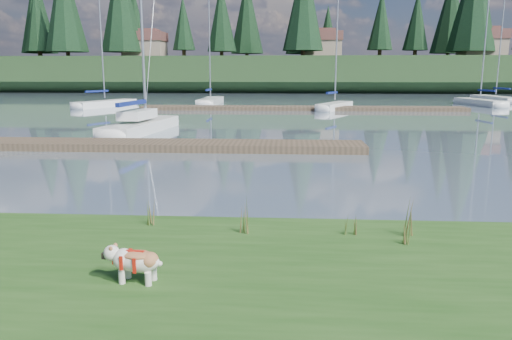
{
  "coord_description": "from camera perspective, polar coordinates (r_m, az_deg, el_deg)",
  "views": [
    {
      "loc": [
        0.99,
        -10.57,
        3.07
      ],
      "look_at": [
        0.34,
        -0.5,
        1.07
      ],
      "focal_mm": 35.0,
      "sensor_mm": 36.0,
      "label": 1
    }
  ],
  "objects": [
    {
      "name": "mud_lip",
      "position": [
        9.51,
        -2.47,
        -7.19
      ],
      "size": [
        60.0,
        0.5,
        0.14
      ],
      "primitive_type": "cube",
      "color": "#33281C",
      "rests_on": "ground"
    },
    {
      "name": "ground",
      "position": [
        40.7,
        2.35,
        6.87
      ],
      "size": [
        200.0,
        200.0,
        0.0
      ],
      "primitive_type": "plane",
      "color": "slate",
      "rests_on": "ground"
    },
    {
      "name": "sailboat_main",
      "position": [
        26.82,
        -12.51,
        5.28
      ],
      "size": [
        2.43,
        8.16,
        11.65
      ],
      "rotation": [
        0.0,
        0.0,
        1.46
      ],
      "color": "white",
      "rests_on": "ground"
    },
    {
      "name": "house_2",
      "position": [
        84.8,
        24.41,
        13.1
      ],
      "size": [
        6.3,
        5.3,
        4.65
      ],
      "color": "gray",
      "rests_on": "ridge"
    },
    {
      "name": "house_0",
      "position": [
        83.89,
        -12.54,
        13.84
      ],
      "size": [
        6.3,
        5.3,
        4.65
      ],
      "color": "gray",
      "rests_on": "ridge"
    },
    {
      "name": "weed_0",
      "position": [
        8.54,
        -1.4,
        -5.43
      ],
      "size": [
        0.17,
        0.14,
        0.66
      ],
      "color": "#475B23",
      "rests_on": "bank"
    },
    {
      "name": "sailboat_bg_1",
      "position": [
        48.87,
        -5.09,
        7.94
      ],
      "size": [
        1.64,
        8.11,
        12.07
      ],
      "rotation": [
        0.0,
        0.0,
        1.57
      ],
      "color": "white",
      "rests_on": "ground"
    },
    {
      "name": "sailboat_bg_2",
      "position": [
        42.01,
        9.24,
        7.33
      ],
      "size": [
        3.76,
        6.18,
        9.58
      ],
      "rotation": [
        0.0,
        0.0,
        1.13
      ],
      "color": "white",
      "rests_on": "ground"
    },
    {
      "name": "bulldog",
      "position": [
        6.8,
        -13.62,
        -9.97
      ],
      "size": [
        0.81,
        0.39,
        0.48
      ],
      "rotation": [
        0.0,
        0.0,
        3.02
      ],
      "color": "silver",
      "rests_on": "bank"
    },
    {
      "name": "sailboat_bg_5",
      "position": [
        57.93,
        25.33,
        7.42
      ],
      "size": [
        2.71,
        8.69,
        12.15
      ],
      "rotation": [
        0.0,
        0.0,
        1.69
      ],
      "color": "white",
      "rests_on": "ground"
    },
    {
      "name": "house_1",
      "position": [
        81.83,
        7.47,
        14.08
      ],
      "size": [
        6.3,
        5.3,
        4.65
      ],
      "color": "gray",
      "rests_on": "ridge"
    },
    {
      "name": "dock_far",
      "position": [
        40.69,
        5.19,
        7.04
      ],
      "size": [
        26.0,
        2.2,
        0.3
      ],
      "primitive_type": "cube",
      "color": "#4C3D2C",
      "rests_on": "ground"
    },
    {
      "name": "conifer_1",
      "position": [
        91.66,
        -23.75,
        15.43
      ],
      "size": [
        4.4,
        4.4,
        11.3
      ],
      "color": "#382619",
      "rests_on": "ridge"
    },
    {
      "name": "sailboat_bg_4",
      "position": [
        50.95,
        23.84,
        7.17
      ],
      "size": [
        2.81,
        7.79,
        11.3
      ],
      "rotation": [
        0.0,
        0.0,
        1.75
      ],
      "color": "white",
      "rests_on": "ground"
    },
    {
      "name": "weed_1",
      "position": [
        8.66,
        10.68,
        -6.13
      ],
      "size": [
        0.17,
        0.14,
        0.4
      ],
      "color": "#475B23",
      "rests_on": "bank"
    },
    {
      "name": "weed_2",
      "position": [
        8.79,
        17.42,
        -5.43
      ],
      "size": [
        0.17,
        0.14,
        0.67
      ],
      "color": "#475B23",
      "rests_on": "bank"
    },
    {
      "name": "conifer_3",
      "position": [
        83.75,
        -4.0,
        17.12
      ],
      "size": [
        4.84,
        4.84,
        12.25
      ],
      "color": "#382619",
      "rests_on": "ridge"
    },
    {
      "name": "conifer_5",
      "position": [
        82.15,
        14.12,
        16.3
      ],
      "size": [
        3.96,
        3.96,
        10.35
      ],
      "color": "#382619",
      "rests_on": "ridge"
    },
    {
      "name": "conifer_2",
      "position": [
        83.42,
        -15.21,
        18.04
      ],
      "size": [
        6.6,
        6.6,
        16.05
      ],
      "color": "#382619",
      "rests_on": "ridge"
    },
    {
      "name": "ridge",
      "position": [
        83.58,
        3.11,
        10.8
      ],
      "size": [
        200.0,
        20.0,
        5.0
      ],
      "primitive_type": "cube",
      "color": "black",
      "rests_on": "ground"
    },
    {
      "name": "dock_near",
      "position": [
        20.41,
        -10.48,
        2.79
      ],
      "size": [
        16.0,
        2.0,
        0.3
      ],
      "primitive_type": "cube",
      "color": "#4C3D2C",
      "rests_on": "ground"
    },
    {
      "name": "sailboat_bg_0",
      "position": [
        46.51,
        -16.31,
        7.37
      ],
      "size": [
        4.32,
        7.33,
        10.77
      ],
      "rotation": [
        0.0,
        0.0,
        1.15
      ],
      "color": "white",
      "rests_on": "ground"
    },
    {
      "name": "conifer_4",
      "position": [
        77.25,
        5.48,
        18.61
      ],
      "size": [
        6.16,
        6.16,
        15.1
      ],
      "color": "#382619",
      "rests_on": "ridge"
    },
    {
      "name": "weed_3",
      "position": [
        9.2,
        -11.58,
        -4.9
      ],
      "size": [
        0.17,
        0.14,
        0.48
      ],
      "color": "#475B23",
      "rests_on": "bank"
    },
    {
      "name": "weed_4",
      "position": [
        8.43,
        16.88,
        -7.02
      ],
      "size": [
        0.17,
        0.14,
        0.36
      ],
      "color": "#475B23",
      "rests_on": "bank"
    }
  ]
}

